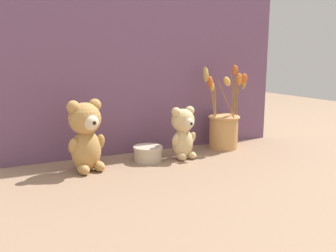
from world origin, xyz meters
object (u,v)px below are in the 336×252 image
object	(u,v)px
flower_vase	(224,126)
decorative_tin_tall	(148,153)
teddy_bear_medium	(183,132)
teddy_bear_large	(86,134)

from	to	relation	value
flower_vase	decorative_tin_tall	bearing A→B (deg)	-173.73
flower_vase	teddy_bear_medium	bearing A→B (deg)	-164.33
teddy_bear_large	flower_vase	distance (m)	0.56
teddy_bear_medium	decorative_tin_tall	size ratio (longest dim) A/B	1.82
teddy_bear_medium	decorative_tin_tall	xyz separation A→B (m)	(-0.13, 0.02, -0.07)
teddy_bear_medium	decorative_tin_tall	bearing A→B (deg)	170.05
teddy_bear_medium	teddy_bear_large	bearing A→B (deg)	179.96
teddy_bear_large	teddy_bear_medium	distance (m)	0.35
flower_vase	decorative_tin_tall	size ratio (longest dim) A/B	3.21
teddy_bear_large	decorative_tin_tall	distance (m)	0.24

